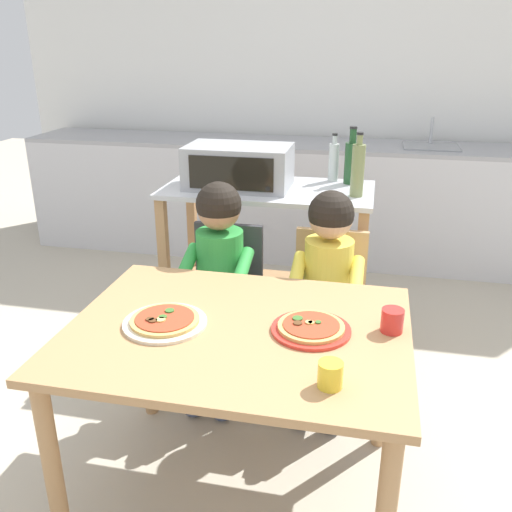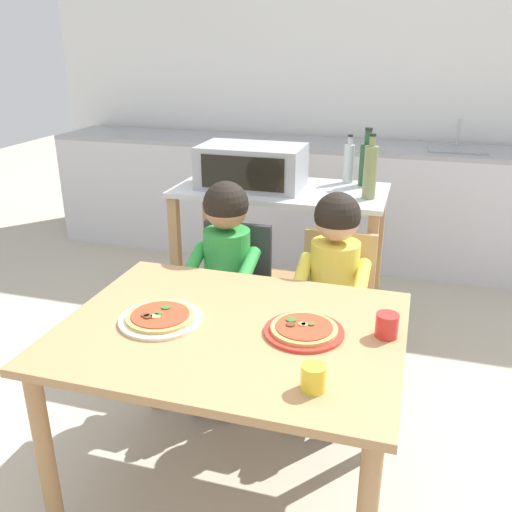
{
  "view_description": "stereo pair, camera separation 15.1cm",
  "coord_description": "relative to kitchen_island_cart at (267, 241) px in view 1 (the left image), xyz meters",
  "views": [
    {
      "loc": [
        0.42,
        -1.63,
        1.66
      ],
      "look_at": [
        0.0,
        0.3,
        0.88
      ],
      "focal_mm": 38.67,
      "sensor_mm": 36.0,
      "label": 1
    },
    {
      "loc": [
        0.57,
        -1.6,
        1.66
      ],
      "look_at": [
        0.0,
        0.3,
        0.88
      ],
      "focal_mm": 38.67,
      "sensor_mm": 36.0,
      "label": 2
    }
  ],
  "objects": [
    {
      "name": "ground_plane",
      "position": [
        0.13,
        0.0,
        -0.61
      ],
      "size": [
        11.86,
        11.86,
        0.0
      ],
      "primitive_type": "plane",
      "color": "#B7AD99"
    },
    {
      "name": "back_wall_tiled",
      "position": [
        0.13,
        1.84,
        0.74
      ],
      "size": [
        5.19,
        0.12,
        2.7
      ],
      "color": "white",
      "rests_on": "ground"
    },
    {
      "name": "kitchen_counter",
      "position": [
        0.13,
        1.43,
        -0.16
      ],
      "size": [
        4.68,
        0.6,
        1.11
      ],
      "color": "silver",
      "rests_on": "ground"
    },
    {
      "name": "kitchen_island_cart",
      "position": [
        0.0,
        0.0,
        0.0
      ],
      "size": [
        1.12,
        0.56,
        0.92
      ],
      "color": "#B7BABF",
      "rests_on": "ground"
    },
    {
      "name": "toaster_oven",
      "position": [
        -0.15,
        -0.02,
        0.42
      ],
      "size": [
        0.55,
        0.34,
        0.22
      ],
      "color": "#999BA0",
      "rests_on": "kitchen_island_cart"
    },
    {
      "name": "bottle_tall_green_wine",
      "position": [
        0.47,
        -0.07,
        0.44
      ],
      "size": [
        0.07,
        0.07,
        0.32
      ],
      "color": "olive",
      "rests_on": "kitchen_island_cart"
    },
    {
      "name": "bottle_squat_spirits",
      "position": [
        0.33,
        0.22,
        0.42
      ],
      "size": [
        0.06,
        0.06,
        0.26
      ],
      "color": "#ADB7B2",
      "rests_on": "kitchen_island_cart"
    },
    {
      "name": "bottle_slim_sauce",
      "position": [
        0.42,
        0.19,
        0.43
      ],
      "size": [
        0.08,
        0.08,
        0.31
      ],
      "color": "#1E4723",
      "rests_on": "kitchen_island_cart"
    },
    {
      "name": "dining_table",
      "position": [
        0.13,
        -1.19,
        0.01
      ],
      "size": [
        1.18,
        0.91,
        0.73
      ],
      "color": "#AD7F51",
      "rests_on": "ground"
    },
    {
      "name": "dining_chair_left",
      "position": [
        -0.13,
        -0.45,
        -0.13
      ],
      "size": [
        0.36,
        0.36,
        0.81
      ],
      "color": "#333338",
      "rests_on": "ground"
    },
    {
      "name": "dining_chair_right",
      "position": [
        0.38,
        -0.43,
        -0.13
      ],
      "size": [
        0.36,
        0.36,
        0.81
      ],
      "color": "tan",
      "rests_on": "ground"
    },
    {
      "name": "child_in_green_shirt",
      "position": [
        -0.13,
        -0.57,
        0.08
      ],
      "size": [
        0.32,
        0.42,
        1.05
      ],
      "color": "#424C6B",
      "rests_on": "ground"
    },
    {
      "name": "child_in_yellow_shirt",
      "position": [
        0.38,
        -0.55,
        0.07
      ],
      "size": [
        0.32,
        0.42,
        1.03
      ],
      "color": "#424C6B",
      "rests_on": "ground"
    },
    {
      "name": "pizza_plate_cream",
      "position": [
        -0.13,
        -1.22,
        0.13
      ],
      "size": [
        0.29,
        0.29,
        0.03
      ],
      "color": "beige",
      "rests_on": "dining_table"
    },
    {
      "name": "pizza_plate_red_rimmed",
      "position": [
        0.38,
        -1.16,
        0.13
      ],
      "size": [
        0.27,
        0.27,
        0.03
      ],
      "color": "red",
      "rests_on": "dining_table"
    },
    {
      "name": "drinking_cup_yellow",
      "position": [
        0.47,
        -1.47,
        0.15
      ],
      "size": [
        0.07,
        0.07,
        0.08
      ],
      "primitive_type": "cylinder",
      "color": "yellow",
      "rests_on": "dining_table"
    },
    {
      "name": "drinking_cup_red",
      "position": [
        0.65,
        -1.1,
        0.16
      ],
      "size": [
        0.08,
        0.08,
        0.08
      ],
      "primitive_type": "cylinder",
      "color": "red",
      "rests_on": "dining_table"
    }
  ]
}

